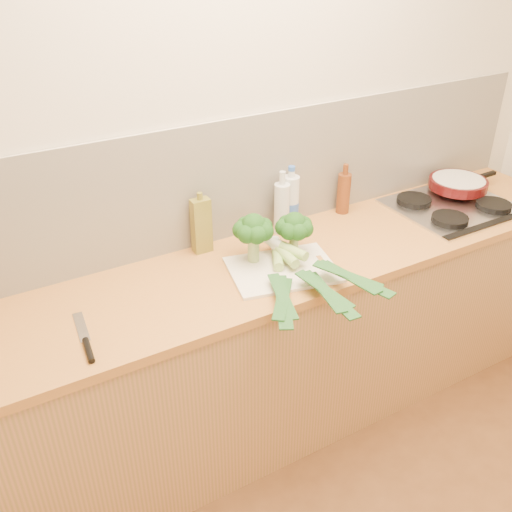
{
  "coord_description": "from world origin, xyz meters",
  "views": [
    {
      "loc": [
        -1.11,
        -0.54,
        2.14
      ],
      "look_at": [
        -0.17,
        1.1,
        1.02
      ],
      "focal_mm": 40.0,
      "sensor_mm": 36.0,
      "label": 1
    }
  ],
  "objects": [
    {
      "name": "leek_mid",
      "position": [
        -0.01,
        1.05,
        0.95
      ],
      "size": [
        0.11,
        0.65,
        0.04
      ],
      "rotation": [
        0.0,
        0.0,
        -0.05
      ],
      "color": "white",
      "rests_on": "chopping_board"
    },
    {
      "name": "broccoli_right",
      "position": [
        0.07,
        1.2,
        1.04
      ],
      "size": [
        0.16,
        0.16,
        0.19
      ],
      "color": "#8DA761",
      "rests_on": "chopping_board"
    },
    {
      "name": "broccoli_left",
      "position": [
        -0.11,
        1.23,
        1.06
      ],
      "size": [
        0.17,
        0.17,
        0.21
      ],
      "color": "#8DA761",
      "rests_on": "chopping_board"
    },
    {
      "name": "skillet",
      "position": [
        1.15,
        1.3,
        0.96
      ],
      "size": [
        0.43,
        0.3,
        0.05
      ],
      "rotation": [
        0.0,
        0.0,
        0.03
      ],
      "color": "#440B0B",
      "rests_on": "gas_hob"
    },
    {
      "name": "leek_front",
      "position": [
        -0.07,
        1.08,
        0.94
      ],
      "size": [
        0.34,
        0.58,
        0.04
      ],
      "rotation": [
        0.0,
        0.0,
        -0.49
      ],
      "color": "white",
      "rests_on": "chopping_board"
    },
    {
      "name": "oil_tin",
      "position": [
        -0.25,
        1.43,
        1.02
      ],
      "size": [
        0.08,
        0.05,
        0.27
      ],
      "color": "olive",
      "rests_on": "counter"
    },
    {
      "name": "chopping_board",
      "position": [
        -0.03,
        1.12,
        0.91
      ],
      "size": [
        0.49,
        0.4,
        0.01
      ],
      "primitive_type": "cube",
      "rotation": [
        0.0,
        0.0,
        -0.22
      ],
      "color": "white",
      "rests_on": "counter"
    },
    {
      "name": "leek_back",
      "position": [
        0.05,
        1.05,
        0.97
      ],
      "size": [
        0.22,
        0.62,
        0.04
      ],
      "rotation": [
        0.0,
        0.0,
        0.28
      ],
      "color": "white",
      "rests_on": "chopping_board"
    },
    {
      "name": "glass_bottle",
      "position": [
        0.14,
        1.41,
        1.02
      ],
      "size": [
        0.07,
        0.07,
        0.29
      ],
      "color": "silver",
      "rests_on": "counter"
    },
    {
      "name": "counter",
      "position": [
        0.0,
        1.2,
        0.45
      ],
      "size": [
        3.2,
        0.62,
        0.9
      ],
      "color": "#B67B4C",
      "rests_on": "ground"
    },
    {
      "name": "chefs_knife",
      "position": [
        -0.86,
        1.04,
        0.91
      ],
      "size": [
        0.06,
        0.3,
        0.02
      ],
      "rotation": [
        0.0,
        0.0,
        -0.1
      ],
      "color": "silver",
      "rests_on": "counter"
    },
    {
      "name": "room_shell",
      "position": [
        0.0,
        1.49,
        1.17
      ],
      "size": [
        3.5,
        3.5,
        3.5
      ],
      "color": "beige",
      "rests_on": "ground"
    },
    {
      "name": "gas_hob",
      "position": [
        1.02,
        1.2,
        0.91
      ],
      "size": [
        0.58,
        0.5,
        0.04
      ],
      "color": "silver",
      "rests_on": "counter"
    },
    {
      "name": "water_bottle",
      "position": [
        0.21,
        1.44,
        1.02
      ],
      "size": [
        0.08,
        0.08,
        0.28
      ],
      "color": "silver",
      "rests_on": "counter"
    },
    {
      "name": "amber_bottle",
      "position": [
        0.51,
        1.43,
        1.0
      ],
      "size": [
        0.06,
        0.06,
        0.25
      ],
      "color": "#623012",
      "rests_on": "counter"
    }
  ]
}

